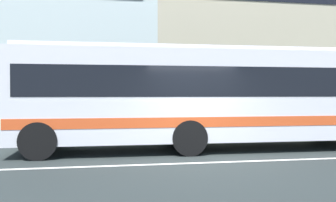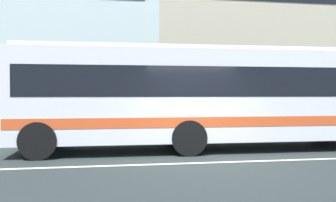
% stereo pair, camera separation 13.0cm
% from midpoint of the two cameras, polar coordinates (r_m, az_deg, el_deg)
% --- Properties ---
extents(ground_plane, '(160.00, 160.00, 0.00)m').
position_cam_midpoint_polar(ground_plane, '(9.26, 5.79, -9.65)').
color(ground_plane, '#2A3230').
extents(lane_centre_line, '(60.00, 0.16, 0.01)m').
position_cam_midpoint_polar(lane_centre_line, '(9.26, 5.79, -9.63)').
color(lane_centre_line, silver).
rests_on(lane_centre_line, ground_plane).
extents(apartment_block_right, '(23.49, 10.86, 13.99)m').
position_cam_midpoint_polar(apartment_block_right, '(28.34, 21.84, 11.75)').
color(apartment_block_right, '#C4B997').
rests_on(apartment_block_right, ground_plane).
extents(transit_bus, '(11.57, 2.74, 3.13)m').
position_cam_midpoint_polar(transit_bus, '(11.40, 5.92, 1.10)').
color(transit_bus, silver).
rests_on(transit_bus, ground_plane).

